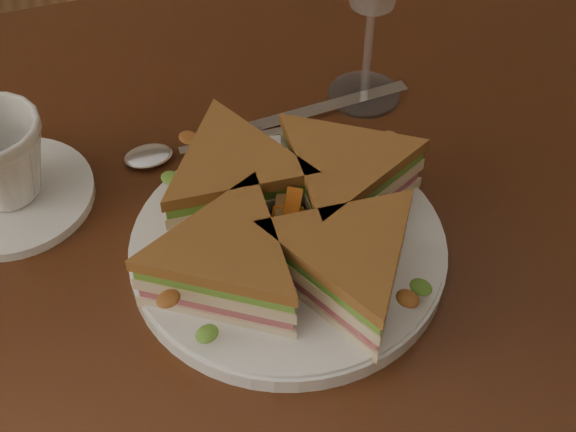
# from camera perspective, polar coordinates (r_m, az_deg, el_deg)

# --- Properties ---
(table) EXTENTS (1.20, 0.80, 0.75)m
(table) POSITION_cam_1_polar(r_m,az_deg,el_deg) (0.81, -1.12, -4.16)
(table) COLOR #32170B
(table) RESTS_ON ground
(plate) EXTENTS (0.27, 0.27, 0.02)m
(plate) POSITION_cam_1_polar(r_m,az_deg,el_deg) (0.69, -0.00, -2.34)
(plate) COLOR white
(plate) RESTS_ON table
(sandwich_wedges) EXTENTS (0.32, 0.32, 0.06)m
(sandwich_wedges) POSITION_cam_1_polar(r_m,az_deg,el_deg) (0.67, -0.00, -0.29)
(sandwich_wedges) COLOR beige
(sandwich_wedges) RESTS_ON plate
(crisps_mound) EXTENTS (0.09, 0.09, 0.05)m
(crisps_mound) POSITION_cam_1_polar(r_m,az_deg,el_deg) (0.67, -0.00, -0.52)
(crisps_mound) COLOR #CF641A
(crisps_mound) RESTS_ON plate
(spoon) EXTENTS (0.18, 0.03, 0.01)m
(spoon) POSITION_cam_1_polar(r_m,az_deg,el_deg) (0.79, -8.25, 4.49)
(spoon) COLOR silver
(spoon) RESTS_ON table
(knife) EXTENTS (0.22, 0.03, 0.00)m
(knife) POSITION_cam_1_polar(r_m,az_deg,el_deg) (0.83, 1.29, 7.27)
(knife) COLOR silver
(knife) RESTS_ON table
(saucer) EXTENTS (0.15, 0.15, 0.01)m
(saucer) POSITION_cam_1_polar(r_m,az_deg,el_deg) (0.78, -19.04, 1.37)
(saucer) COLOR white
(saucer) RESTS_ON table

